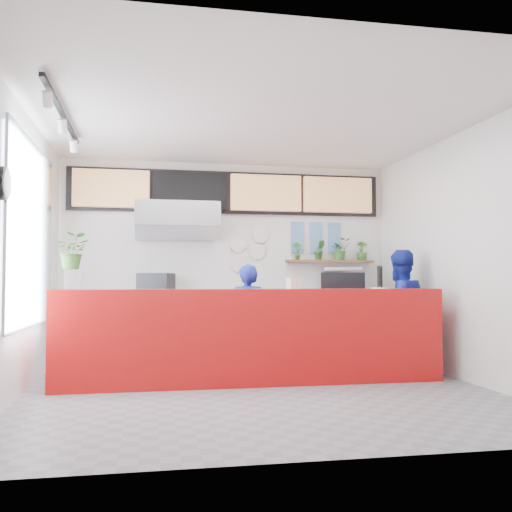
# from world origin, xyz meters

# --- Properties ---
(floor) EXTENTS (5.00, 5.00, 0.00)m
(floor) POSITION_xyz_m (0.00, 0.00, 0.00)
(floor) COLOR slate
(floor) RESTS_ON ground
(ceiling) EXTENTS (5.00, 5.00, 0.00)m
(ceiling) POSITION_xyz_m (0.00, 0.00, 3.00)
(ceiling) COLOR silver
(wall_back) EXTENTS (5.00, 0.00, 5.00)m
(wall_back) POSITION_xyz_m (0.00, 2.50, 1.50)
(wall_back) COLOR white
(wall_back) RESTS_ON ground
(wall_left) EXTENTS (0.00, 5.00, 5.00)m
(wall_left) POSITION_xyz_m (-2.50, 0.00, 1.50)
(wall_left) COLOR white
(wall_left) RESTS_ON ground
(wall_right) EXTENTS (0.00, 5.00, 5.00)m
(wall_right) POSITION_xyz_m (2.50, 0.00, 1.50)
(wall_right) COLOR white
(wall_right) RESTS_ON ground
(service_counter) EXTENTS (4.50, 0.60, 1.10)m
(service_counter) POSITION_xyz_m (0.00, 0.40, 0.55)
(service_counter) COLOR #B10C0C
(service_counter) RESTS_ON ground
(cream_band) EXTENTS (5.00, 0.02, 0.80)m
(cream_band) POSITION_xyz_m (0.00, 2.49, 2.60)
(cream_band) COLOR beige
(cream_band) RESTS_ON wall_back
(prep_bench) EXTENTS (1.80, 0.60, 0.90)m
(prep_bench) POSITION_xyz_m (-0.80, 2.20, 0.45)
(prep_bench) COLOR #B2B5BA
(prep_bench) RESTS_ON ground
(panini_oven) EXTENTS (0.57, 0.57, 0.41)m
(panini_oven) POSITION_xyz_m (-1.09, 2.20, 1.10)
(panini_oven) COLOR black
(panini_oven) RESTS_ON prep_bench
(extraction_hood) EXTENTS (1.20, 0.70, 0.35)m
(extraction_hood) POSITION_xyz_m (-0.80, 2.15, 2.15)
(extraction_hood) COLOR #B2B5BA
(extraction_hood) RESTS_ON ceiling
(hood_lip) EXTENTS (1.20, 0.69, 0.31)m
(hood_lip) POSITION_xyz_m (-0.80, 2.15, 1.95)
(hood_lip) COLOR #B2B5BA
(hood_lip) RESTS_ON ceiling
(right_bench) EXTENTS (1.80, 0.60, 0.90)m
(right_bench) POSITION_xyz_m (1.50, 2.20, 0.45)
(right_bench) COLOR #B2B5BA
(right_bench) RESTS_ON ground
(espresso_machine) EXTENTS (0.76, 0.64, 0.42)m
(espresso_machine) POSITION_xyz_m (1.74, 2.20, 1.11)
(espresso_machine) COLOR black
(espresso_machine) RESTS_ON right_bench
(espresso_tray) EXTENTS (0.65, 0.52, 0.05)m
(espresso_tray) POSITION_xyz_m (1.74, 2.20, 1.38)
(espresso_tray) COLOR #B6B9BE
(espresso_tray) RESTS_ON espresso_machine
(herb_shelf) EXTENTS (1.40, 0.18, 0.04)m
(herb_shelf) POSITION_xyz_m (1.60, 2.40, 1.50)
(herb_shelf) COLOR brown
(herb_shelf) RESTS_ON wall_back
(menu_board_far_left) EXTENTS (1.10, 0.10, 0.55)m
(menu_board_far_left) POSITION_xyz_m (-1.75, 2.38, 2.55)
(menu_board_far_left) COLOR tan
(menu_board_far_left) RESTS_ON wall_back
(menu_board_mid_left) EXTENTS (1.10, 0.10, 0.55)m
(menu_board_mid_left) POSITION_xyz_m (-0.59, 2.38, 2.55)
(menu_board_mid_left) COLOR black
(menu_board_mid_left) RESTS_ON wall_back
(menu_board_mid_right) EXTENTS (1.10, 0.10, 0.55)m
(menu_board_mid_right) POSITION_xyz_m (0.57, 2.38, 2.55)
(menu_board_mid_right) COLOR tan
(menu_board_mid_right) RESTS_ON wall_back
(menu_board_far_right) EXTENTS (1.10, 0.10, 0.55)m
(menu_board_far_right) POSITION_xyz_m (1.73, 2.38, 2.55)
(menu_board_far_right) COLOR tan
(menu_board_far_right) RESTS_ON wall_back
(soffit) EXTENTS (4.80, 0.04, 0.65)m
(soffit) POSITION_xyz_m (0.00, 2.46, 2.55)
(soffit) COLOR black
(soffit) RESTS_ON wall_back
(window_pane) EXTENTS (0.04, 2.20, 1.90)m
(window_pane) POSITION_xyz_m (-2.47, 0.30, 1.70)
(window_pane) COLOR silver
(window_pane) RESTS_ON wall_left
(window_frame) EXTENTS (0.03, 2.30, 2.00)m
(window_frame) POSITION_xyz_m (-2.45, 0.30, 1.70)
(window_frame) COLOR #B2B5BA
(window_frame) RESTS_ON wall_left
(wall_clock_rim) EXTENTS (0.05, 0.30, 0.30)m
(wall_clock_rim) POSITION_xyz_m (-2.46, -0.90, 2.05)
(wall_clock_rim) COLOR black
(wall_clock_rim) RESTS_ON wall_left
(wall_clock_face) EXTENTS (0.02, 0.26, 0.26)m
(wall_clock_face) POSITION_xyz_m (-2.43, -0.90, 2.05)
(wall_clock_face) COLOR white
(wall_clock_face) RESTS_ON wall_left
(track_rail) EXTENTS (0.05, 2.40, 0.04)m
(track_rail) POSITION_xyz_m (-2.10, 0.00, 2.94)
(track_rail) COLOR black
(track_rail) RESTS_ON ceiling
(dec_plate_a) EXTENTS (0.24, 0.03, 0.24)m
(dec_plate_a) POSITION_xyz_m (0.15, 2.47, 1.75)
(dec_plate_a) COLOR silver
(dec_plate_a) RESTS_ON wall_back
(dec_plate_b) EXTENTS (0.24, 0.03, 0.24)m
(dec_plate_b) POSITION_xyz_m (0.45, 2.47, 1.65)
(dec_plate_b) COLOR silver
(dec_plate_b) RESTS_ON wall_back
(dec_plate_c) EXTENTS (0.24, 0.03, 0.24)m
(dec_plate_c) POSITION_xyz_m (0.15, 2.47, 1.45)
(dec_plate_c) COLOR silver
(dec_plate_c) RESTS_ON wall_back
(dec_plate_d) EXTENTS (0.24, 0.03, 0.24)m
(dec_plate_d) POSITION_xyz_m (0.50, 2.47, 1.90)
(dec_plate_d) COLOR silver
(dec_plate_d) RESTS_ON wall_back
(photo_frame_a) EXTENTS (0.20, 0.02, 0.25)m
(photo_frame_a) POSITION_xyz_m (1.10, 2.48, 2.00)
(photo_frame_a) COLOR #598CBF
(photo_frame_a) RESTS_ON wall_back
(photo_frame_b) EXTENTS (0.20, 0.02, 0.25)m
(photo_frame_b) POSITION_xyz_m (1.40, 2.48, 2.00)
(photo_frame_b) COLOR #598CBF
(photo_frame_b) RESTS_ON wall_back
(photo_frame_c) EXTENTS (0.20, 0.02, 0.25)m
(photo_frame_c) POSITION_xyz_m (1.70, 2.48, 2.00)
(photo_frame_c) COLOR #598CBF
(photo_frame_c) RESTS_ON wall_back
(photo_frame_d) EXTENTS (0.20, 0.02, 0.25)m
(photo_frame_d) POSITION_xyz_m (1.10, 2.48, 1.75)
(photo_frame_d) COLOR #598CBF
(photo_frame_d) RESTS_ON wall_back
(photo_frame_e) EXTENTS (0.20, 0.02, 0.25)m
(photo_frame_e) POSITION_xyz_m (1.40, 2.48, 1.75)
(photo_frame_e) COLOR #598CBF
(photo_frame_e) RESTS_ON wall_back
(photo_frame_f) EXTENTS (0.20, 0.02, 0.25)m
(photo_frame_f) POSITION_xyz_m (1.70, 2.48, 1.75)
(photo_frame_f) COLOR #598CBF
(photo_frame_f) RESTS_ON wall_back
(staff_center) EXTENTS (0.58, 0.44, 1.41)m
(staff_center) POSITION_xyz_m (0.04, 0.99, 0.70)
(staff_center) COLOR navy
(staff_center) RESTS_ON ground
(staff_right) EXTENTS (0.88, 0.75, 1.61)m
(staff_right) POSITION_xyz_m (2.11, 0.98, 0.81)
(staff_right) COLOR navy
(staff_right) RESTS_ON ground
(herb_a) EXTENTS (0.16, 0.12, 0.29)m
(herb_a) POSITION_xyz_m (1.07, 2.40, 1.66)
(herb_a) COLOR #326824
(herb_a) RESTS_ON herb_shelf
(herb_b) EXTENTS (0.18, 0.15, 0.31)m
(herb_b) POSITION_xyz_m (1.43, 2.40, 1.68)
(herb_b) COLOR #326824
(herb_b) RESTS_ON herb_shelf
(herb_c) EXTENTS (0.33, 0.29, 0.34)m
(herb_c) POSITION_xyz_m (1.77, 2.40, 1.69)
(herb_c) COLOR #326824
(herb_c) RESTS_ON herb_shelf
(herb_d) EXTENTS (0.19, 0.18, 0.30)m
(herb_d) POSITION_xyz_m (2.13, 2.40, 1.67)
(herb_d) COLOR #326824
(herb_d) RESTS_ON herb_shelf
(glass_vase) EXTENTS (0.21, 0.21, 0.22)m
(glass_vase) POSITION_xyz_m (-2.02, 0.32, 1.21)
(glass_vase) COLOR white
(glass_vase) RESTS_ON service_counter
(basil_vase) EXTENTS (0.39, 0.34, 0.40)m
(basil_vase) POSITION_xyz_m (-2.02, 0.32, 1.52)
(basil_vase) COLOR #326824
(basil_vase) RESTS_ON glass_vase
(napkin_holder) EXTENTS (0.18, 0.14, 0.13)m
(napkin_holder) POSITION_xyz_m (0.48, 0.34, 1.17)
(napkin_holder) COLOR white
(napkin_holder) RESTS_ON service_counter
(white_plate) EXTENTS (0.26, 0.26, 0.01)m
(white_plate) POSITION_xyz_m (1.56, 0.32, 1.11)
(white_plate) COLOR white
(white_plate) RESTS_ON service_counter
(pepper_mill) EXTENTS (0.08, 0.08, 0.26)m
(pepper_mill) POSITION_xyz_m (1.56, 0.32, 1.25)
(pepper_mill) COLOR black
(pepper_mill) RESTS_ON white_plate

